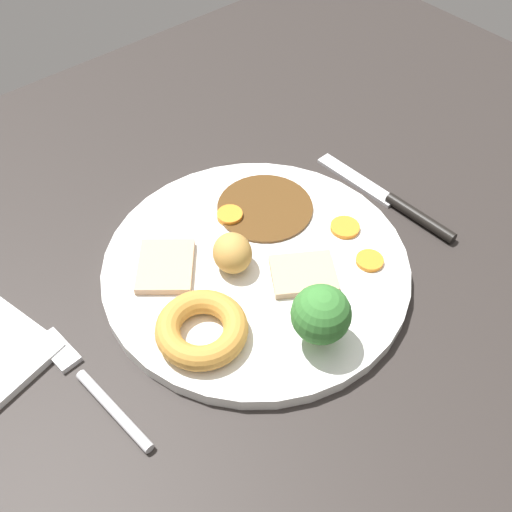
% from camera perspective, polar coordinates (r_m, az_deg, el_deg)
% --- Properties ---
extents(dining_table, '(1.20, 0.84, 0.04)m').
position_cam_1_polar(dining_table, '(0.62, -3.86, -2.41)').
color(dining_table, '#2B2623').
rests_on(dining_table, ground).
extents(dinner_plate, '(0.30, 0.30, 0.01)m').
position_cam_1_polar(dinner_plate, '(0.60, 0.00, -1.08)').
color(dinner_plate, white).
rests_on(dinner_plate, dining_table).
extents(gravy_pool, '(0.10, 0.10, 0.00)m').
position_cam_1_polar(gravy_pool, '(0.64, 0.84, 4.56)').
color(gravy_pool, '#563819').
rests_on(gravy_pool, dinner_plate).
extents(meat_slice_main, '(0.08, 0.07, 0.01)m').
position_cam_1_polar(meat_slice_main, '(0.58, 4.44, -1.70)').
color(meat_slice_main, tan).
rests_on(meat_slice_main, dinner_plate).
extents(meat_slice_under, '(0.08, 0.08, 0.01)m').
position_cam_1_polar(meat_slice_under, '(0.59, -8.44, -0.95)').
color(meat_slice_under, tan).
rests_on(meat_slice_under, dinner_plate).
extents(yorkshire_pudding, '(0.08, 0.08, 0.02)m').
position_cam_1_polar(yorkshire_pudding, '(0.53, -5.10, -6.81)').
color(yorkshire_pudding, '#C68938').
rests_on(yorkshire_pudding, dinner_plate).
extents(roast_potato_left, '(0.05, 0.05, 0.04)m').
position_cam_1_polar(roast_potato_left, '(0.58, -2.22, 0.29)').
color(roast_potato_left, '#BC8C42').
rests_on(roast_potato_left, dinner_plate).
extents(carrot_coin_front, '(0.03, 0.03, 0.00)m').
position_cam_1_polar(carrot_coin_front, '(0.60, 10.57, -0.42)').
color(carrot_coin_front, orange).
rests_on(carrot_coin_front, dinner_plate).
extents(carrot_coin_back, '(0.03, 0.03, 0.01)m').
position_cam_1_polar(carrot_coin_back, '(0.63, -2.46, 3.80)').
color(carrot_coin_back, orange).
rests_on(carrot_coin_back, dinner_plate).
extents(carrot_coin_side, '(0.03, 0.03, 0.00)m').
position_cam_1_polar(carrot_coin_side, '(0.63, 8.31, 2.66)').
color(carrot_coin_side, orange).
rests_on(carrot_coin_side, dinner_plate).
extents(broccoli_floret, '(0.05, 0.05, 0.06)m').
position_cam_1_polar(broccoli_floret, '(0.51, 6.09, -5.48)').
color(broccoli_floret, '#8CB766').
rests_on(broccoli_floret, dinner_plate).
extents(fork, '(0.03, 0.15, 0.01)m').
position_cam_1_polar(fork, '(0.54, -15.26, -11.48)').
color(fork, silver).
rests_on(fork, dining_table).
extents(knife, '(0.02, 0.19, 0.01)m').
position_cam_1_polar(knife, '(0.68, 12.86, 4.88)').
color(knife, black).
rests_on(knife, dining_table).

